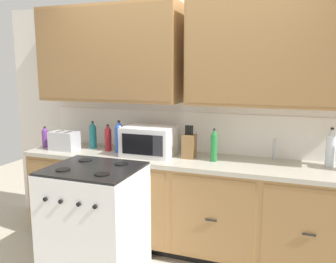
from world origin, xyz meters
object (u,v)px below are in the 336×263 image
knife_block (189,146)px  bottle_red (108,138)px  bottle_green (214,145)px  stove_range (95,220)px  bottle_violet (45,137)px  bottle_clear (331,148)px  toaster (64,141)px  bottle_blue (119,137)px  bottle_teal (93,135)px  microwave (149,141)px

knife_block → bottle_red: bearing=-179.5°
knife_block → bottle_green: size_ratio=1.03×
stove_range → bottle_violet: (-0.94, 0.57, 0.56)m
bottle_clear → bottle_violet: bearing=-175.6°
bottle_clear → stove_range: bearing=-157.0°
toaster → bottle_blue: size_ratio=0.87×
toaster → bottle_green: bottle_green is taller
toaster → bottle_blue: (0.59, 0.09, 0.06)m
toaster → bottle_teal: 0.30m
stove_range → toaster: (-0.68, 0.54, 0.54)m
bottle_blue → bottle_violet: 0.85m
bottle_violet → bottle_blue: bearing=4.4°
microwave → bottle_violet: 1.18m
stove_range → knife_block: knife_block is taller
stove_range → knife_block: 1.08m
microwave → bottle_red: microwave is taller
toaster → knife_block: (1.31, 0.12, 0.02)m
microwave → knife_block: bearing=5.8°
bottle_green → bottle_violet: size_ratio=1.33×
bottle_green → stove_range: bearing=-145.2°
bottle_teal → bottle_red: (0.21, -0.06, -0.01)m
knife_block → bottle_blue: bearing=-177.7°
bottle_blue → bottle_clear: bottle_clear is taller
toaster → bottle_clear: bottle_clear is taller
toaster → bottle_violet: bearing=174.2°
toaster → bottle_green: (1.56, 0.07, 0.05)m
bottle_blue → bottle_green: bearing=-1.4°
bottle_clear → bottle_red: size_ratio=1.24×
bottle_red → bottle_violet: 0.72m
bottle_green → knife_block: bearing=167.8°
toaster → bottle_clear: size_ratio=0.83×
microwave → bottle_clear: 1.62m
bottle_clear → bottle_teal: bearing=-178.2°
bottle_blue → bottle_clear: bearing=4.4°
knife_block → bottle_green: 0.25m
stove_range → bottle_clear: 2.11m
bottle_green → bottle_violet: (-1.82, -0.04, -0.04)m
bottle_violet → bottle_teal: bearing=16.3°
knife_block → bottle_blue: 0.72m
bottle_teal → bottle_red: size_ratio=1.05×
stove_range → bottle_red: size_ratio=3.48×
bottle_red → toaster: bearing=-165.9°
bottle_red → bottle_clear: bearing=3.6°
bottle_clear → bottle_violet: (-2.79, -0.22, -0.05)m
microwave → toaster: bearing=-175.0°
toaster → bottle_green: size_ratio=0.93×
bottle_red → bottle_blue: bearing=-8.8°
bottle_teal → bottle_clear: bearing=1.8°
stove_range → bottle_green: bottle_green is taller
knife_block → bottle_red: knife_block is taller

